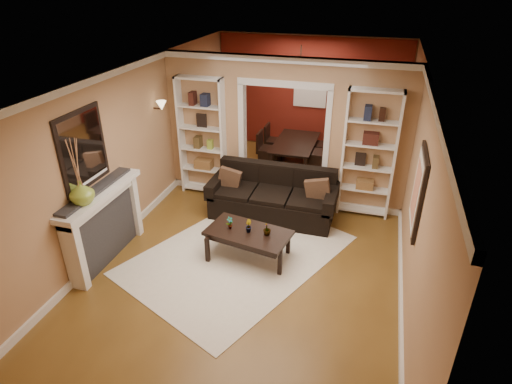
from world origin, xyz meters
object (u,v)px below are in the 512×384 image
(fireplace, at_px, (106,226))
(dining_table, at_px, (296,154))
(coffee_table, at_px, (248,244))
(bookshelf_right, at_px, (369,155))
(bookshelf_left, at_px, (203,137))
(sofa, at_px, (273,194))

(fireplace, xyz_separation_m, dining_table, (2.03, 4.32, -0.30))
(coffee_table, distance_m, bookshelf_right, 2.65)
(bookshelf_right, relative_size, dining_table, 1.43)
(bookshelf_left, bearing_deg, fireplace, -102.05)
(sofa, distance_m, coffee_table, 1.35)
(bookshelf_right, bearing_deg, dining_table, 131.97)
(coffee_table, xyz_separation_m, bookshelf_left, (-1.51, 1.92, 0.91))
(sofa, distance_m, bookshelf_left, 1.80)
(coffee_table, xyz_separation_m, dining_table, (-0.01, 3.70, 0.04))
(sofa, height_order, fireplace, fireplace)
(bookshelf_left, relative_size, fireplace, 1.35)
(sofa, relative_size, bookshelf_right, 0.98)
(dining_table, bearing_deg, sofa, -178.77)
(fireplace, distance_m, dining_table, 4.78)
(bookshelf_right, bearing_deg, bookshelf_left, 180.00)
(fireplace, height_order, dining_table, fireplace)
(sofa, bearing_deg, fireplace, -136.92)
(sofa, xyz_separation_m, fireplace, (-2.09, -1.95, 0.14))
(sofa, height_order, dining_table, sofa)
(bookshelf_left, height_order, fireplace, bookshelf_left)
(sofa, relative_size, bookshelf_left, 0.98)
(sofa, xyz_separation_m, bookshelf_left, (-1.55, 0.58, 0.71))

